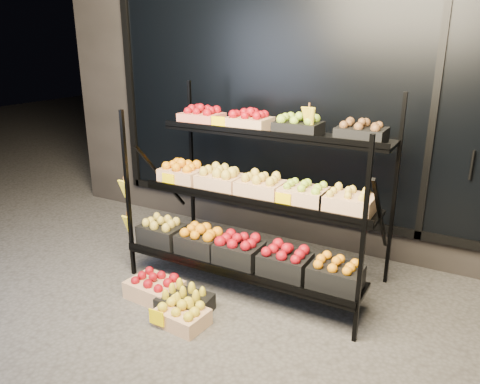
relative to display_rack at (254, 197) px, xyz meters
The scene contains 7 objects.
ground 0.99m from the display_rack, 89.08° to the right, with size 24.00×24.00×0.00m, color #514F4C.
building 2.21m from the display_rack, 89.72° to the left, with size 6.00×2.08×3.50m.
display_rack is the anchor object (origin of this frame).
tag_floor_a 1.27m from the display_rack, 105.82° to the right, with size 0.13×0.01×0.12m, color #FFD900.
floor_crate_left 1.11m from the display_rack, 131.97° to the right, with size 0.45×0.35×0.21m.
floor_crate_midleft 1.01m from the display_rack, 108.82° to the right, with size 0.41×0.32×0.20m.
floor_crate_midright 1.11m from the display_rack, 100.35° to the right, with size 0.39×0.31×0.19m.
Camera 1 is at (1.69, -2.70, 2.07)m, focal length 35.00 mm.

